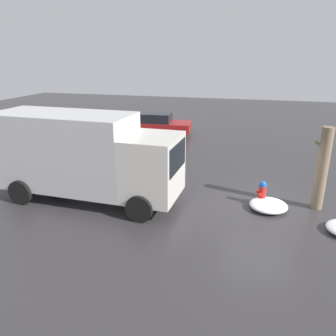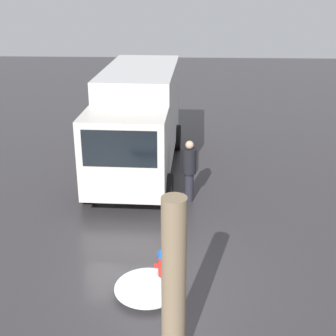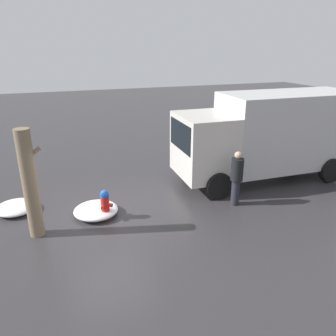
{
  "view_description": "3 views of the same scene",
  "coord_description": "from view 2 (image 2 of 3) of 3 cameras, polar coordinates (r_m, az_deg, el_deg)",
  "views": [
    {
      "loc": [
        0.39,
        11.23,
        5.13
      ],
      "look_at": [
        3.31,
        0.66,
        1.32
      ],
      "focal_mm": 35.0,
      "sensor_mm": 36.0,
      "label": 1
    },
    {
      "loc": [
        -7.83,
        -0.42,
        5.77
      ],
      "look_at": [
        3.76,
        0.09,
        1.08
      ],
      "focal_mm": 50.0,
      "sensor_mm": 36.0,
      "label": 2
    },
    {
      "loc": [
        -1.16,
        -8.59,
        4.76
      ],
      "look_at": [
        2.41,
        1.31,
        0.81
      ],
      "focal_mm": 35.0,
      "sensor_mm": 36.0,
      "label": 3
    }
  ],
  "objects": [
    {
      "name": "ground_plane",
      "position": [
        9.73,
        -0.46,
        -14.34
      ],
      "size": [
        60.0,
        60.0,
        0.0
      ],
      "primitive_type": "plane",
      "color": "#333033"
    },
    {
      "name": "fire_hydrant",
      "position": [
        9.47,
        -0.45,
        -12.04
      ],
      "size": [
        0.37,
        0.43,
        0.91
      ],
      "rotation": [
        0.0,
        0.0,
        5.73
      ],
      "color": "red",
      "rests_on": "ground_plane"
    },
    {
      "name": "tree_trunk",
      "position": [
        7.35,
        0.7,
        -13.82
      ],
      "size": [
        0.58,
        0.38,
        2.91
      ],
      "color": "#7F6B51",
      "rests_on": "ground_plane"
    },
    {
      "name": "delivery_truck",
      "position": [
        14.84,
        -3.63,
        6.13
      ],
      "size": [
        6.87,
        2.64,
        3.18
      ],
      "rotation": [
        0.0,
        0.0,
        1.54
      ],
      "color": "beige",
      "rests_on": "ground_plane"
    },
    {
      "name": "pedestrian",
      "position": [
        12.79,
        2.59,
        -0.09
      ],
      "size": [
        0.38,
        0.38,
        1.77
      ],
      "rotation": [
        0.0,
        0.0,
        4.83
      ],
      "color": "#23232D",
      "rests_on": "ground_plane"
    },
    {
      "name": "snow_pile_curbside",
      "position": [
        9.47,
        -2.5,
        -14.37
      ],
      "size": [
        1.3,
        1.31,
        0.31
      ],
      "color": "white",
      "rests_on": "ground_plane"
    }
  ]
}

